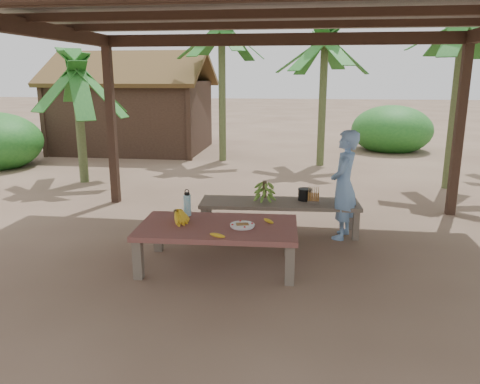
# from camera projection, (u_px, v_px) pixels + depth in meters

# --- Properties ---
(ground) EXTENTS (80.00, 80.00, 0.00)m
(ground) POSITION_uv_depth(u_px,v_px,m) (263.00, 259.00, 5.66)
(ground) COLOR brown
(ground) RESTS_ON ground
(pavilion) EXTENTS (6.60, 5.60, 2.95)m
(pavilion) POSITION_uv_depth(u_px,v_px,m) (265.00, 16.00, 4.97)
(pavilion) COLOR black
(pavilion) RESTS_ON ground
(work_table) EXTENTS (1.84, 1.08, 0.50)m
(work_table) POSITION_uv_depth(u_px,v_px,m) (218.00, 231.00, 5.35)
(work_table) COLOR brown
(work_table) RESTS_ON ground
(bench) EXTENTS (2.23, 0.73, 0.45)m
(bench) POSITION_uv_depth(u_px,v_px,m) (279.00, 205.00, 6.53)
(bench) COLOR brown
(bench) RESTS_ON ground
(ripe_banana_bunch) EXTENTS (0.34, 0.31, 0.18)m
(ripe_banana_bunch) POSITION_uv_depth(u_px,v_px,m) (175.00, 216.00, 5.38)
(ripe_banana_bunch) COLOR yellow
(ripe_banana_bunch) RESTS_ON work_table
(plate) EXTENTS (0.28, 0.28, 0.04)m
(plate) POSITION_uv_depth(u_px,v_px,m) (242.00, 225.00, 5.27)
(plate) COLOR white
(plate) RESTS_ON work_table
(loose_banana_front) EXTENTS (0.17, 0.05, 0.04)m
(loose_banana_front) POSITION_uv_depth(u_px,v_px,m) (218.00, 235.00, 4.93)
(loose_banana_front) COLOR yellow
(loose_banana_front) RESTS_ON work_table
(loose_banana_side) EXTENTS (0.15, 0.12, 0.04)m
(loose_banana_side) POSITION_uv_depth(u_px,v_px,m) (269.00, 221.00, 5.42)
(loose_banana_side) COLOR yellow
(loose_banana_side) RESTS_ON work_table
(water_flask) EXTENTS (0.09, 0.09, 0.33)m
(water_flask) POSITION_uv_depth(u_px,v_px,m) (187.00, 204.00, 5.68)
(water_flask) COLOR #41ABCB
(water_flask) RESTS_ON work_table
(green_banana_stalk) EXTENTS (0.28, 0.28, 0.30)m
(green_banana_stalk) POSITION_uv_depth(u_px,v_px,m) (265.00, 191.00, 6.50)
(green_banana_stalk) COLOR #598C2D
(green_banana_stalk) RESTS_ON bench
(cooking_pot) EXTENTS (0.19, 0.19, 0.16)m
(cooking_pot) POSITION_uv_depth(u_px,v_px,m) (305.00, 195.00, 6.58)
(cooking_pot) COLOR black
(cooking_pot) RESTS_ON bench
(skewer_rack) EXTENTS (0.18, 0.09, 0.24)m
(skewer_rack) POSITION_uv_depth(u_px,v_px,m) (314.00, 195.00, 6.41)
(skewer_rack) COLOR #A57F47
(skewer_rack) RESTS_ON bench
(woman) EXTENTS (0.49, 0.61, 1.47)m
(woman) POSITION_uv_depth(u_px,v_px,m) (344.00, 185.00, 6.25)
(woman) COLOR #6992C8
(woman) RESTS_ON ground
(hut) EXTENTS (4.40, 3.43, 2.85)m
(hut) POSITION_uv_depth(u_px,v_px,m) (134.00, 113.00, 13.67)
(hut) COLOR black
(hut) RESTS_ON ground
(banana_plant_ne) EXTENTS (1.80, 1.80, 3.42)m
(banana_plant_ne) POSITION_uv_depth(u_px,v_px,m) (463.00, 32.00, 8.52)
(banana_plant_ne) COLOR #596638
(banana_plant_ne) RESTS_ON ground
(banana_plant_n) EXTENTS (1.80, 1.80, 3.22)m
(banana_plant_n) POSITION_uv_depth(u_px,v_px,m) (325.00, 50.00, 10.91)
(banana_plant_n) COLOR #596638
(banana_plant_n) RESTS_ON ground
(banana_plant_nw) EXTENTS (1.80, 1.80, 3.58)m
(banana_plant_nw) POSITION_uv_depth(u_px,v_px,m) (222.00, 37.00, 11.48)
(banana_plant_nw) COLOR #596638
(banana_plant_nw) RESTS_ON ground
(banana_plant_w) EXTENTS (1.80, 1.80, 2.47)m
(banana_plant_w) POSITION_uv_depth(u_px,v_px,m) (77.00, 84.00, 9.28)
(banana_plant_w) COLOR #596638
(banana_plant_w) RESTS_ON ground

